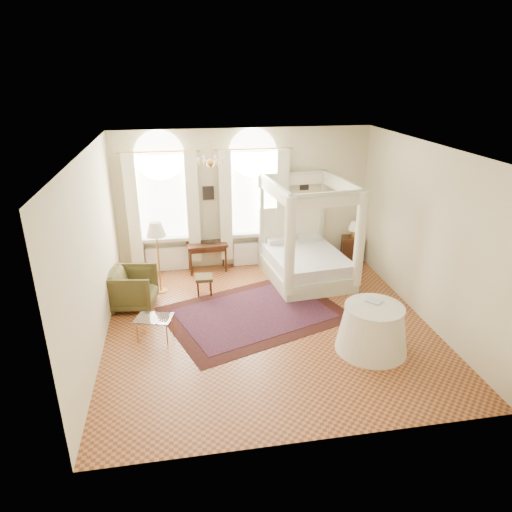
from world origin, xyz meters
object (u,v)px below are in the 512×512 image
Objects in this scene: writing_desk at (207,247)px; stool at (204,279)px; coffee_table at (154,320)px; floor_lamp at (156,233)px; armchair at (133,288)px; nightstand at (351,249)px; canopy_bed at (306,258)px; side_table at (372,328)px.

writing_desk is 1.25m from stool.
coffee_table is (-0.99, -1.62, 0.04)m from stool.
floor_lamp reaches higher than stool.
writing_desk is 1.62m from floor_lamp.
writing_desk is 2.22m from armchair.
nightstand is 5.42m from armchair.
canopy_bed is 1.88× the size of side_table.
canopy_bed is 1.64m from nightstand.
floor_lamp is (-3.30, -0.08, 0.83)m from canopy_bed.
armchair is 0.73× the size of side_table.
writing_desk is at bearing 123.56° from side_table.
coffee_table is (-1.15, -2.84, -0.22)m from writing_desk.
canopy_bed is at bearing -71.04° from armchair.
coffee_table is at bearing -121.31° from stool.
side_table is at bearing -83.57° from canopy_bed.
side_table is (2.54, -3.82, -0.19)m from writing_desk.
side_table reaches higher than armchair.
floor_lamp is (-0.93, 0.29, 1.01)m from stool.
side_table reaches higher than nightstand.
nightstand is 0.40× the size of floor_lamp.
writing_desk reaches higher than coffee_table.
armchair reaches higher than writing_desk.
coffee_table is 0.58× the size of side_table.
canopy_bed is 3.87m from armchair.
canopy_bed reaches higher than armchair.
canopy_bed is 3.00m from side_table.
stool is (-2.37, -0.37, -0.18)m from canopy_bed.
stool is 1.90m from coffee_table.
writing_desk is at bearing 67.89° from coffee_table.
stool is 0.47× the size of armchair.
armchair is at bearing 109.05° from coffee_table.
stool is 0.26× the size of floor_lamp.
nightstand is 3.97m from side_table.
canopy_bed is 2.40m from stool.
nightstand is at bearing 74.50° from side_table.
canopy_bed reaches higher than stool.
nightstand is at bearing -0.00° from writing_desk.
floor_lamp reaches higher than nightstand.
side_table reaches higher than coffee_table.
canopy_bed is at bearing 30.72° from coffee_table.
floor_lamp reaches higher than writing_desk.
writing_desk is at bearing 159.01° from canopy_bed.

